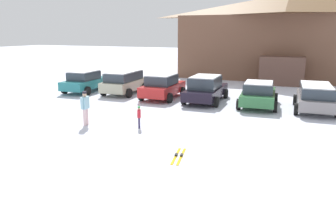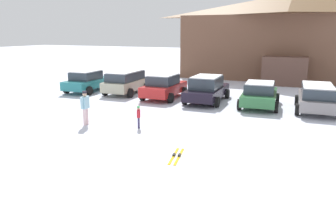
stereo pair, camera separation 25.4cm
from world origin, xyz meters
name	(u,v)px [view 1 (the left image)]	position (x,y,z in m)	size (l,w,h in m)	color
ground	(82,165)	(0.00, 0.00, 0.00)	(160.00, 160.00, 0.00)	silver
ski_lodge	(287,35)	(4.61, 26.57, 4.09)	(20.36, 12.13, 8.09)	brown
parked_teal_hatchback	(85,81)	(-8.56, 11.56, 0.81)	(2.35, 4.29, 1.59)	teal
parked_beige_suv	(124,82)	(-5.45, 12.01, 0.89)	(2.37, 4.18, 1.65)	#AEAB8F
parked_red_sedan	(163,86)	(-2.18, 11.52, 0.83)	(2.29, 4.12, 1.65)	red
parked_black_sedan	(206,89)	(0.81, 11.68, 0.85)	(2.39, 4.74, 1.69)	black
parked_green_coupe	(258,94)	(4.14, 11.58, 0.78)	(2.51, 4.39, 1.51)	#316F3E
parked_grey_wagon	(315,96)	(7.29, 11.64, 0.84)	(2.45, 4.39, 1.54)	gray
skier_adult_in_blue_parka	(85,106)	(-2.91, 4.09, 0.94)	(0.27, 0.62, 1.67)	beige
skier_child_in_red_jacket	(139,116)	(-0.30, 4.66, 0.59)	(0.24, 0.36, 1.05)	#363053
pair_of_skis	(179,156)	(2.71, 2.06, 0.02)	(0.61, 1.67, 0.08)	gold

